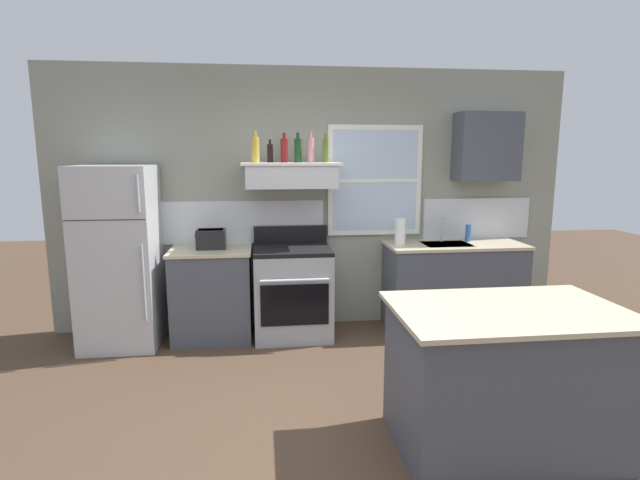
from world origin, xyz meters
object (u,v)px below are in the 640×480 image
(refrigerator, at_px, (119,257))
(paper_towel_roll, at_px, (400,232))
(toaster, at_px, (211,239))
(kitchen_island, at_px, (504,378))
(bottle_champagne_gold_foil, at_px, (255,149))
(bottle_red_label_wine, at_px, (284,150))
(bottle_dark_green_wine, at_px, (298,150))
(bottle_olive_oil_square, at_px, (325,150))
(dish_soap_bottle, at_px, (468,233))
(bottle_rose_pink, at_px, (311,150))
(stove_range, at_px, (293,291))
(bottle_balsamic_dark, at_px, (270,153))

(refrigerator, xyz_separation_m, paper_towel_roll, (2.76, 0.06, 0.18))
(toaster, bearing_deg, kitchen_island, -47.17)
(bottle_champagne_gold_foil, distance_m, bottle_red_label_wine, 0.30)
(bottle_champagne_gold_foil, relative_size, paper_towel_roll, 1.13)
(bottle_red_label_wine, relative_size, bottle_dark_green_wine, 1.00)
(bottle_olive_oil_square, distance_m, dish_soap_bottle, 1.76)
(paper_towel_roll, bearing_deg, bottle_red_label_wine, 174.52)
(bottle_red_label_wine, distance_m, bottle_rose_pink, 0.26)
(kitchen_island, bearing_deg, dish_soap_bottle, 72.64)
(bottle_dark_green_wine, bearing_deg, stove_range, -129.89)
(stove_range, relative_size, bottle_red_label_wine, 3.78)
(bottle_olive_oil_square, distance_m, paper_towel_roll, 1.12)
(bottle_olive_oil_square, distance_m, kitchen_island, 2.73)
(bottle_dark_green_wine, relative_size, kitchen_island, 0.21)
(bottle_olive_oil_square, bearing_deg, bottle_balsamic_dark, 176.62)
(bottle_red_label_wine, height_order, kitchen_island, bottle_red_label_wine)
(bottle_red_label_wine, relative_size, bottle_rose_pink, 0.97)
(toaster, distance_m, stove_range, 0.96)
(bottle_champagne_gold_foil, distance_m, bottle_balsamic_dark, 0.17)
(kitchen_island, bearing_deg, paper_towel_roll, 92.08)
(bottle_dark_green_wine, bearing_deg, refrigerator, -176.38)
(bottle_red_label_wine, height_order, bottle_olive_oil_square, bottle_red_label_wine)
(bottle_balsamic_dark, distance_m, paper_towel_roll, 1.53)
(bottle_dark_green_wine, relative_size, paper_towel_roll, 1.06)
(kitchen_island, bearing_deg, refrigerator, 144.05)
(bottle_balsamic_dark, xyz_separation_m, bottle_olive_oil_square, (0.55, -0.03, 0.02))
(bottle_olive_oil_square, relative_size, kitchen_island, 0.20)
(bottle_rose_pink, distance_m, dish_soap_bottle, 1.89)
(refrigerator, bearing_deg, bottle_olive_oil_square, 3.70)
(bottle_balsamic_dark, relative_size, paper_towel_roll, 0.82)
(bottle_olive_oil_square, bearing_deg, stove_range, -162.95)
(stove_range, xyz_separation_m, dish_soap_bottle, (1.88, 0.14, 0.54))
(bottle_champagne_gold_foil, height_order, bottle_olive_oil_square, bottle_champagne_gold_foil)
(bottle_red_label_wine, xyz_separation_m, paper_towel_roll, (1.17, -0.11, -0.82))
(bottle_olive_oil_square, bearing_deg, bottle_dark_green_wine, -175.78)
(bottle_balsamic_dark, distance_m, dish_soap_bottle, 2.24)
(stove_range, distance_m, paper_towel_roll, 1.25)
(bottle_rose_pink, distance_m, bottle_olive_oil_square, 0.15)
(bottle_olive_oil_square, bearing_deg, bottle_champagne_gold_foil, -176.22)
(bottle_balsamic_dark, bearing_deg, bottle_champagne_gold_foil, -151.68)
(bottle_balsamic_dark, xyz_separation_m, kitchen_island, (1.39, -2.22, -1.38))
(bottle_balsamic_dark, relative_size, dish_soap_bottle, 1.23)
(stove_range, bearing_deg, refrigerator, -179.21)
(toaster, height_order, stove_range, toaster)
(refrigerator, xyz_separation_m, toaster, (0.86, 0.08, 0.15))
(stove_range, xyz_separation_m, bottle_red_label_wine, (-0.06, 0.15, 1.40))
(bottle_olive_oil_square, bearing_deg, paper_towel_roll, -5.14)
(bottle_red_label_wine, xyz_separation_m, bottle_dark_green_wine, (0.13, -0.06, -0.00))
(bottle_dark_green_wine, xyz_separation_m, paper_towel_roll, (1.04, -0.05, -0.82))
(bottle_balsamic_dark, bearing_deg, bottle_red_label_wine, 4.55)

